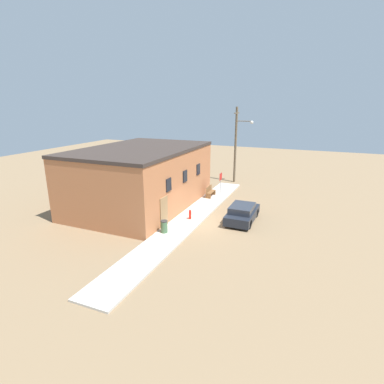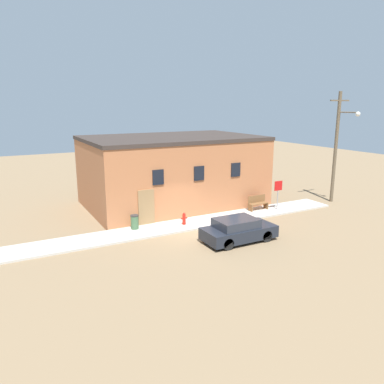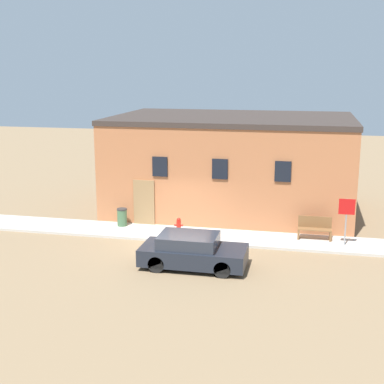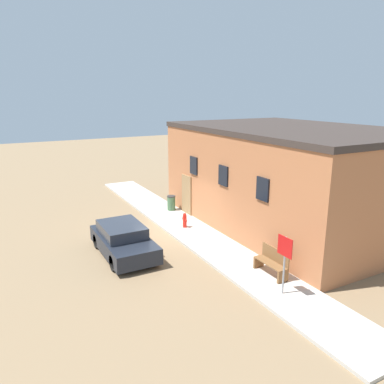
{
  "view_description": "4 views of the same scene",
  "coord_description": "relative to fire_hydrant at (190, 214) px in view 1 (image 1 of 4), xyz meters",
  "views": [
    {
      "loc": [
        -18.89,
        -7.1,
        8.19
      ],
      "look_at": [
        0.45,
        1.05,
        2.0
      ],
      "focal_mm": 28.0,
      "sensor_mm": 36.0,
      "label": 1
    },
    {
      "loc": [
        -9.69,
        -17.81,
        7.03
      ],
      "look_at": [
        0.45,
        1.05,
        2.0
      ],
      "focal_mm": 35.0,
      "sensor_mm": 36.0,
      "label": 2
    },
    {
      "loc": [
        5.23,
        -20.85,
        7.23
      ],
      "look_at": [
        0.45,
        1.05,
        2.0
      ],
      "focal_mm": 50.0,
      "sensor_mm": 36.0,
      "label": 3
    },
    {
      "loc": [
        15.1,
        -6.84,
        6.37
      ],
      "look_at": [
        0.45,
        1.05,
        2.0
      ],
      "focal_mm": 35.0,
      "sensor_mm": 36.0,
      "label": 4
    }
  ],
  "objects": [
    {
      "name": "ground_plane",
      "position": [
        0.13,
        -0.96,
        -0.47
      ],
      "size": [
        80.0,
        80.0,
        0.0
      ],
      "primitive_type": "plane",
      "color": "#846B4C"
    },
    {
      "name": "stop_sign",
      "position": [
        7.03,
        -0.06,
        1.0
      ],
      "size": [
        0.65,
        0.06,
        1.95
      ],
      "color": "gray",
      "rests_on": "sidewalk"
    },
    {
      "name": "bench",
      "position": [
        5.82,
        0.51,
        0.09
      ],
      "size": [
        1.4,
        0.44,
        0.96
      ],
      "color": "brown",
      "rests_on": "sidewalk"
    },
    {
      "name": "brick_building",
      "position": [
        1.62,
        5.04,
        1.96
      ],
      "size": [
        11.88,
        7.91,
        4.86
      ],
      "color": "#B26B42",
      "rests_on": "ground"
    },
    {
      "name": "sidewalk",
      "position": [
        0.13,
        0.09,
        -0.42
      ],
      "size": [
        21.62,
        2.1,
        0.11
      ],
      "color": "#BCB7AD",
      "rests_on": "ground"
    },
    {
      "name": "trash_bin",
      "position": [
        -2.83,
        0.62,
        0.05
      ],
      "size": [
        0.47,
        0.47,
        0.82
      ],
      "color": "#426642",
      "rests_on": "sidewalk"
    },
    {
      "name": "parked_car",
      "position": [
        1.38,
        -3.52,
        0.13
      ],
      "size": [
        3.89,
        1.78,
        1.25
      ],
      "color": "black",
      "rests_on": "ground"
    },
    {
      "name": "utility_pole",
      "position": [
        12.29,
        -0.09,
        3.82
      ],
      "size": [
        1.8,
        1.87,
        7.92
      ],
      "color": "brown",
      "rests_on": "ground"
    },
    {
      "name": "fire_hydrant",
      "position": [
        0.0,
        0.0,
        0.0
      ],
      "size": [
        0.41,
        0.19,
        0.72
      ],
      "color": "red",
      "rests_on": "sidewalk"
    }
  ]
}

